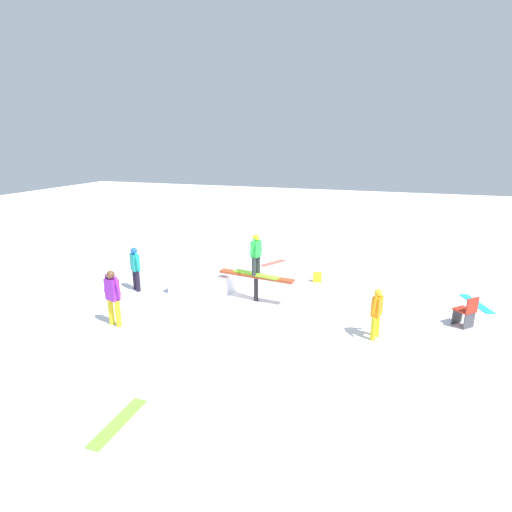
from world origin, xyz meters
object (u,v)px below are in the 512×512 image
at_px(loose_snowboard_coral, 273,263).
at_px(loose_snowboard_cyan, 476,303).
at_px(bystander_orange, 377,311).
at_px(bystander_teal, 135,266).
at_px(backpack_on_snow, 317,277).
at_px(main_rider_on_rail, 256,256).
at_px(loose_snowboard_lime, 118,423).
at_px(rail_feature, 256,279).
at_px(bystander_purple, 113,295).
at_px(folding_chair, 466,312).

bearing_deg(loose_snowboard_coral, loose_snowboard_cyan, -75.73).
bearing_deg(loose_snowboard_coral, bystander_orange, -111.23).
bearing_deg(bystander_teal, backpack_on_snow, -118.23).
xyz_separation_m(main_rider_on_rail, bystander_teal, (-4.08, -0.38, -0.65)).
xyz_separation_m(main_rider_on_rail, backpack_on_snow, (1.51, 2.34, -1.31)).
distance_m(bystander_teal, loose_snowboard_cyan, 10.87).
bearing_deg(loose_snowboard_lime, backpack_on_snow, 166.68).
bearing_deg(loose_snowboard_cyan, loose_snowboard_coral, 52.73).
distance_m(rail_feature, backpack_on_snow, 2.84).
bearing_deg(bystander_teal, main_rider_on_rail, -138.83).
xyz_separation_m(bystander_orange, loose_snowboard_cyan, (2.88, 3.28, -0.73)).
bearing_deg(rail_feature, bystander_teal, -167.06).
distance_m(main_rider_on_rail, bystander_teal, 4.15).
bearing_deg(loose_snowboard_coral, rail_feature, -141.16).
bearing_deg(loose_snowboard_lime, bystander_purple, -142.00).
relative_size(rail_feature, loose_snowboard_lime, 1.80).
relative_size(bystander_orange, loose_snowboard_coral, 1.06).
bearing_deg(bystander_orange, loose_snowboard_cyan, -22.58).
bearing_deg(loose_snowboard_coral, main_rider_on_rail, -141.16).
bearing_deg(loose_snowboard_cyan, main_rider_on_rail, 85.29).
xyz_separation_m(bystander_purple, loose_snowboard_lime, (2.53, -3.28, -0.86)).
bearing_deg(rail_feature, loose_snowboard_lime, -87.42).
bearing_deg(loose_snowboard_lime, folding_chair, 134.19).
relative_size(main_rider_on_rail, backpack_on_snow, 4.58).
bearing_deg(backpack_on_snow, bystander_orange, -69.88).
relative_size(loose_snowboard_cyan, folding_chair, 1.71).
distance_m(bystander_orange, folding_chair, 2.70).
xyz_separation_m(loose_snowboard_lime, folding_chair, (6.43, 6.19, 0.40)).
xyz_separation_m(bystander_teal, loose_snowboard_lime, (3.55, -5.74, -0.82)).
bearing_deg(bystander_teal, bystander_orange, -151.49).
bearing_deg(rail_feature, bystander_orange, -13.09).
bearing_deg(bystander_orange, bystander_teal, 101.36).
relative_size(rail_feature, loose_snowboard_cyan, 1.64).
bearing_deg(bystander_purple, loose_snowboard_lime, 140.34).
relative_size(bystander_purple, loose_snowboard_coral, 1.24).
height_order(bystander_teal, backpack_on_snow, bystander_teal).
distance_m(bystander_teal, backpack_on_snow, 6.26).
distance_m(rail_feature, bystander_teal, 4.10).
height_order(rail_feature, bystander_purple, bystander_purple).
relative_size(bystander_teal, loose_snowboard_coral, 1.17).
relative_size(rail_feature, main_rider_on_rail, 1.59).
xyz_separation_m(rail_feature, main_rider_on_rail, (0.00, 0.00, 0.75)).
xyz_separation_m(bystander_teal, bystander_purple, (1.01, -2.46, 0.05)).
relative_size(bystander_teal, loose_snowboard_cyan, 0.98).
relative_size(rail_feature, bystander_purple, 1.59).
distance_m(bystander_teal, bystander_orange, 7.78).
relative_size(bystander_teal, bystander_orange, 1.11).
xyz_separation_m(rail_feature, bystander_orange, (3.63, -1.37, 0.02)).
height_order(bystander_purple, loose_snowboard_cyan, bystander_purple).
distance_m(bystander_orange, loose_snowboard_lime, 6.36).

